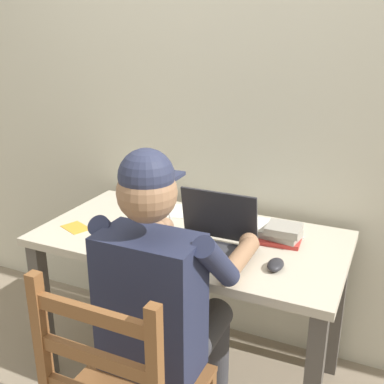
% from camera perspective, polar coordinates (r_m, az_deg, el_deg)
% --- Properties ---
extents(ground_plane, '(8.00, 8.00, 0.00)m').
position_cam_1_polar(ground_plane, '(2.45, -0.15, -21.25)').
color(ground_plane, gray).
extents(back_wall, '(6.00, 0.04, 2.60)m').
position_cam_1_polar(back_wall, '(2.27, 4.49, 11.91)').
color(back_wall, beige).
rests_on(back_wall, ground).
extents(desk, '(1.34, 0.70, 0.74)m').
position_cam_1_polar(desk, '(2.09, -0.16, -7.91)').
color(desk, '#BCB29E').
rests_on(desk, ground).
extents(seated_person, '(0.50, 0.60, 1.26)m').
position_cam_1_polar(seated_person, '(1.69, -3.25, -12.62)').
color(seated_person, '#232842').
rests_on(seated_person, ground).
extents(laptop, '(0.33, 0.27, 0.23)m').
position_cam_1_polar(laptop, '(1.88, 2.37, -5.71)').
color(laptop, '#232328').
rests_on(laptop, desk).
extents(computer_mouse, '(0.06, 0.10, 0.03)m').
position_cam_1_polar(computer_mouse, '(1.79, 10.25, -8.80)').
color(computer_mouse, '#232328').
rests_on(computer_mouse, desk).
extents(coffee_mug_white, '(0.12, 0.09, 0.09)m').
position_cam_1_polar(coffee_mug_white, '(2.14, -4.43, -2.84)').
color(coffee_mug_white, white).
rests_on(coffee_mug_white, desk).
extents(coffee_mug_dark, '(0.12, 0.08, 0.09)m').
position_cam_1_polar(coffee_mug_dark, '(2.34, -5.16, -0.82)').
color(coffee_mug_dark, '#38281E').
rests_on(coffee_mug_dark, desk).
extents(coffee_mug_spare, '(0.13, 0.09, 0.10)m').
position_cam_1_polar(coffee_mug_spare, '(2.16, 4.67, -2.52)').
color(coffee_mug_spare, white).
rests_on(coffee_mug_spare, desk).
extents(book_stack_main, '(0.18, 0.14, 0.08)m').
position_cam_1_polar(book_stack_main, '(2.00, 10.95, -5.09)').
color(book_stack_main, '#BC332D').
rests_on(book_stack_main, desk).
extents(paper_pile_near_laptop, '(0.25, 0.24, 0.01)m').
position_cam_1_polar(paper_pile_near_laptop, '(2.29, -2.15, -2.35)').
color(paper_pile_near_laptop, silver).
rests_on(paper_pile_near_laptop, desk).
extents(paper_pile_back_corner, '(0.26, 0.22, 0.01)m').
position_cam_1_polar(paper_pile_back_corner, '(2.10, 10.33, -4.79)').
color(paper_pile_back_corner, white).
rests_on(paper_pile_back_corner, desk).
extents(paper_pile_side, '(0.25, 0.20, 0.01)m').
position_cam_1_polar(paper_pile_side, '(2.15, 7.79, -4.08)').
color(paper_pile_side, white).
rests_on(paper_pile_side, desk).
extents(landscape_photo_print, '(0.15, 0.13, 0.00)m').
position_cam_1_polar(landscape_photo_print, '(2.18, -14.12, -4.27)').
color(landscape_photo_print, gold).
rests_on(landscape_photo_print, desk).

